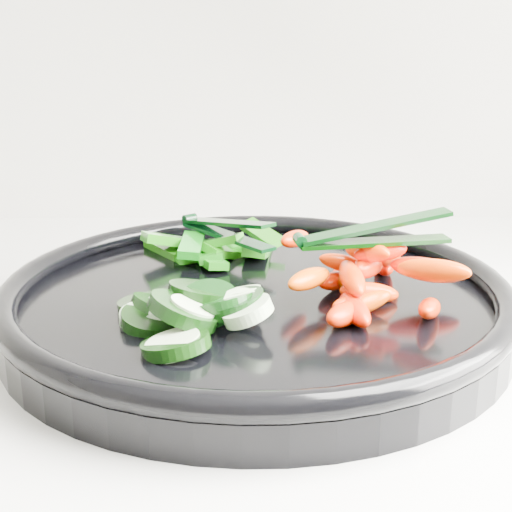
{
  "coord_description": "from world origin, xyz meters",
  "views": [
    {
      "loc": [
        0.4,
        1.18,
        1.14
      ],
      "look_at": [
        0.4,
        1.68,
        0.99
      ],
      "focal_mm": 50.0,
      "sensor_mm": 36.0,
      "label": 1
    }
  ],
  "objects": [
    {
      "name": "veggie_tray",
      "position": [
        0.4,
        1.68,
        0.95
      ],
      "size": [
        0.43,
        0.43,
        0.04
      ],
      "color": "black",
      "rests_on": "counter"
    },
    {
      "name": "cucumber_pile",
      "position": [
        0.35,
        1.62,
        0.96
      ],
      "size": [
        0.12,
        0.12,
        0.04
      ],
      "color": "black",
      "rests_on": "veggie_tray"
    },
    {
      "name": "carrot_pile",
      "position": [
        0.48,
        1.66,
        0.97
      ],
      "size": [
        0.14,
        0.15,
        0.05
      ],
      "color": "#FF6500",
      "rests_on": "veggie_tray"
    },
    {
      "name": "pepper_pile",
      "position": [
        0.36,
        1.77,
        0.96
      ],
      "size": [
        0.13,
        0.1,
        0.04
      ],
      "color": "#096810",
      "rests_on": "veggie_tray"
    },
    {
      "name": "tong_carrot",
      "position": [
        0.48,
        1.66,
        1.0
      ],
      "size": [
        0.11,
        0.03,
        0.02
      ],
      "color": "black",
      "rests_on": "carrot_pile"
    },
    {
      "name": "tong_pepper",
      "position": [
        0.37,
        1.77,
        0.98
      ],
      "size": [
        0.08,
        0.1,
        0.02
      ],
      "color": "black",
      "rests_on": "pepper_pile"
    }
  ]
}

